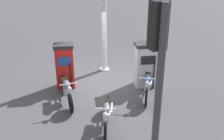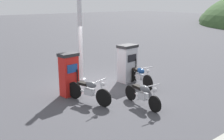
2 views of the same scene
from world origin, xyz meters
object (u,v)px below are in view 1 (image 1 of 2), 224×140
at_px(motorcycle_extra, 107,113).
at_px(motorcycle_near_pump, 67,90).
at_px(canopy_support_pole, 104,22).
at_px(fuel_pump_near, 65,66).
at_px(motorcycle_far_pump, 148,84).
at_px(fuel_pump_far, 146,64).
at_px(roadside_traffic_light, 156,87).

bearing_deg(motorcycle_extra, motorcycle_near_pump, -137.60).
distance_m(motorcycle_near_pump, canopy_support_pole, 3.36).
xyz_separation_m(motorcycle_near_pump, motorcycle_extra, (1.43, 1.30, -0.03)).
bearing_deg(fuel_pump_near, motorcycle_far_pump, 73.41).
xyz_separation_m(fuel_pump_far, canopy_support_pole, (-1.52, -1.52, 1.21)).
distance_m(fuel_pump_far, canopy_support_pole, 2.47).
bearing_deg(canopy_support_pole, fuel_pump_far, 44.85).
height_order(fuel_pump_near, fuel_pump_far, fuel_pump_far).
bearing_deg(motorcycle_far_pump, roadside_traffic_light, -9.14).
xyz_separation_m(fuel_pump_near, motorcycle_extra, (2.56, 1.47, -0.41)).
height_order(motorcycle_near_pump, canopy_support_pole, canopy_support_pole).
distance_m(fuel_pump_far, roadside_traffic_light, 5.81).
relative_size(motorcycle_near_pump, motorcycle_far_pump, 0.98).
relative_size(fuel_pump_far, roadside_traffic_light, 0.41).
xyz_separation_m(fuel_pump_near, fuel_pump_far, (-0.00, 2.99, 0.01)).
bearing_deg(canopy_support_pole, motorcycle_near_pump, -26.15).
xyz_separation_m(fuel_pump_near, roadside_traffic_light, (5.43, 2.20, 1.93)).
xyz_separation_m(roadside_traffic_light, canopy_support_pole, (-6.95, -0.72, -0.72)).
relative_size(motorcycle_far_pump, motorcycle_extra, 1.06).
height_order(fuel_pump_near, motorcycle_near_pump, fuel_pump_near).
distance_m(motorcycle_far_pump, roadside_traffic_light, 5.16).
height_order(fuel_pump_near, motorcycle_far_pump, fuel_pump_near).
relative_size(fuel_pump_near, roadside_traffic_light, 0.41).
xyz_separation_m(motorcycle_far_pump, roadside_traffic_light, (4.55, -0.73, 2.31)).
distance_m(motorcycle_near_pump, motorcycle_far_pump, 2.77).
bearing_deg(fuel_pump_far, fuel_pump_near, -90.00).
bearing_deg(fuel_pump_far, canopy_support_pole, -135.15).
bearing_deg(motorcycle_far_pump, fuel_pump_far, 176.16).
height_order(motorcycle_far_pump, roadside_traffic_light, roadside_traffic_light).
relative_size(fuel_pump_far, motorcycle_near_pump, 0.86).
distance_m(fuel_pump_near, canopy_support_pole, 2.44).
relative_size(fuel_pump_far, motorcycle_extra, 0.90).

